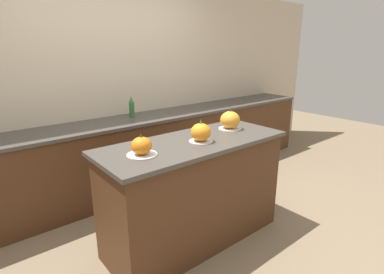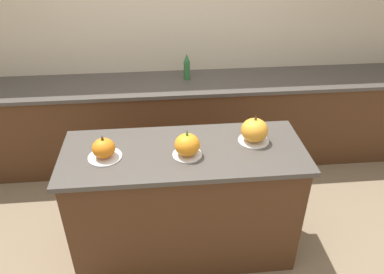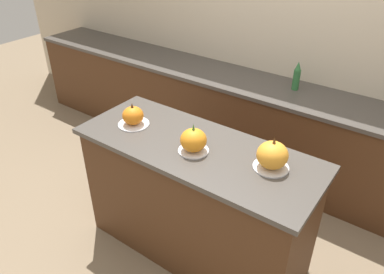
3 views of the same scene
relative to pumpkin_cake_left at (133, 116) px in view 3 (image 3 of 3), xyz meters
name	(u,v)px [view 3 (image 3 of 3)]	position (x,y,z in m)	size (l,w,h in m)	color
ground_plane	(195,247)	(0.53, 0.03, -1.02)	(12.00, 12.00, 0.00)	#847056
wall_back	(297,41)	(0.53, 1.62, 0.23)	(8.00, 0.06, 2.50)	beige
kitchen_island	(196,201)	(0.53, 0.03, -0.54)	(1.68, 0.67, 0.96)	#4C2D19
back_counter	(272,132)	(0.53, 1.29, -0.57)	(6.00, 0.60, 0.90)	#4C2D19
pumpkin_cake_left	(133,116)	(0.00, 0.00, 0.00)	(0.23, 0.23, 0.17)	silver
pumpkin_cake_center	(193,141)	(0.55, -0.03, 0.01)	(0.20, 0.20, 0.20)	silver
pumpkin_cake_right	(272,156)	(1.03, 0.10, 0.02)	(0.22, 0.22, 0.22)	silver
bottle_tall	(297,76)	(0.66, 1.37, 0.00)	(0.06, 0.06, 0.26)	#2D6B38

